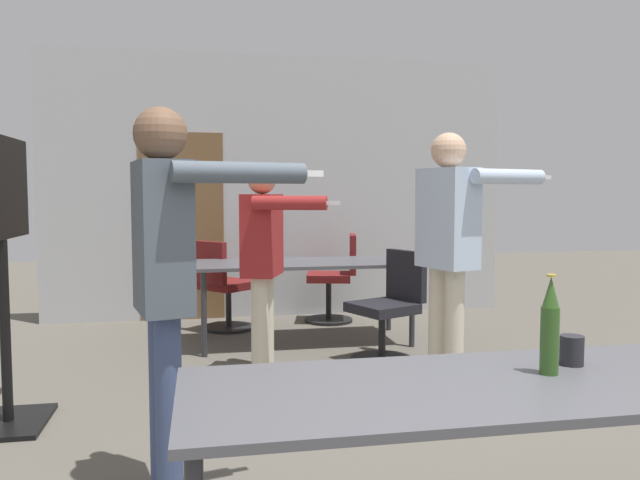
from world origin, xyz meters
name	(u,v)px	position (x,y,z in m)	size (l,w,h in m)	color
back_wall	(278,188)	(-0.03, 5.52, 1.45)	(5.20, 0.12, 2.92)	#B2B5B7
conference_table_near	(502,400)	(0.08, 0.40, 0.69)	(2.15, 0.74, 0.76)	#4C4C51
conference_table_far	(305,268)	(0.04, 4.16, 0.69)	(1.97, 0.83, 0.76)	#4C4C51
tv_screen	(2,246)	(-2.05, 2.43, 1.08)	(0.44, 1.04, 1.73)	black
person_right_polo	(166,260)	(-1.06, 1.35, 1.09)	(0.86, 0.55, 1.77)	#3D4C75
person_left_plaid	(449,235)	(0.79, 2.55, 1.10)	(0.91, 0.60, 1.80)	beige
person_near_casual	(264,251)	(-0.44, 3.14, 0.96)	(0.68, 0.76, 1.59)	beige
office_chair_far_left	(336,280)	(0.53, 5.03, 0.45)	(0.60, 0.55, 0.95)	black
office_chair_near_pushed	(389,310)	(0.63, 3.41, 0.42)	(0.66, 0.62, 0.91)	black
office_chair_far_right	(223,289)	(-0.69, 4.82, 0.43)	(0.69, 0.68, 0.92)	black
beer_bottle	(550,327)	(0.28, 0.44, 0.92)	(0.06, 0.06, 0.35)	#2D511E
drink_cup	(572,350)	(0.43, 0.53, 0.81)	(0.09, 0.09, 0.11)	#232328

